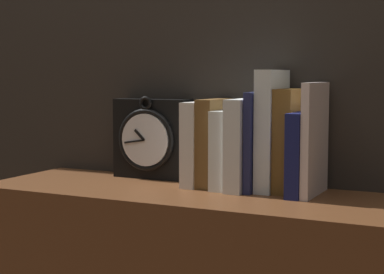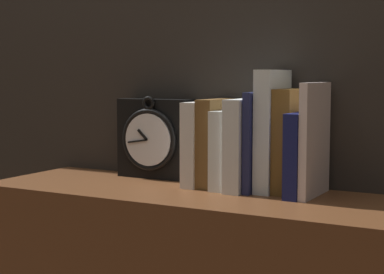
# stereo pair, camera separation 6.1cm
# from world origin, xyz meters

# --- Properties ---
(clock) EXTENTS (0.19, 0.07, 0.20)m
(clock) POSITION_xyz_m (-0.16, 0.11, 0.88)
(clock) COLOR black
(clock) RESTS_ON bookshelf
(book_slot0_white) EXTENTS (0.03, 0.14, 0.19)m
(book_slot0_white) POSITION_xyz_m (-0.02, 0.08, 0.88)
(book_slot0_white) COLOR silver
(book_slot0_white) RESTS_ON bookshelf
(book_slot1_brown) EXTENTS (0.04, 0.13, 0.19)m
(book_slot1_brown) POSITION_xyz_m (0.01, 0.08, 0.88)
(book_slot1_brown) COLOR brown
(book_slot1_brown) RESTS_ON bookshelf
(book_slot2_white) EXTENTS (0.03, 0.14, 0.17)m
(book_slot2_white) POSITION_xyz_m (0.05, 0.08, 0.87)
(book_slot2_white) COLOR silver
(book_slot2_white) RESTS_ON bookshelf
(book_slot3_white) EXTENTS (0.04, 0.15, 0.20)m
(book_slot3_white) POSITION_xyz_m (0.09, 0.07, 0.89)
(book_slot3_white) COLOR silver
(book_slot3_white) RESTS_ON bookshelf
(book_slot4_navy) EXTENTS (0.02, 0.14, 0.21)m
(book_slot4_navy) POSITION_xyz_m (0.12, 0.08, 0.89)
(book_slot4_navy) COLOR navy
(book_slot4_navy) RESTS_ON bookshelf
(book_slot5_white) EXTENTS (0.04, 0.13, 0.26)m
(book_slot5_white) POSITION_xyz_m (0.15, 0.08, 0.92)
(book_slot5_white) COLOR white
(book_slot5_white) RESTS_ON bookshelf
(book_slot6_brown) EXTENTS (0.04, 0.12, 0.22)m
(book_slot6_brown) POSITION_xyz_m (0.19, 0.09, 0.90)
(book_slot6_brown) COLOR brown
(book_slot6_brown) RESTS_ON bookshelf
(book_slot7_navy) EXTENTS (0.03, 0.16, 0.17)m
(book_slot7_navy) POSITION_xyz_m (0.22, 0.07, 0.87)
(book_slot7_navy) COLOR navy
(book_slot7_navy) RESTS_ON bookshelf
(book_slot8_white) EXTENTS (0.02, 0.15, 0.23)m
(book_slot8_white) POSITION_xyz_m (0.25, 0.07, 0.90)
(book_slot8_white) COLOR silver
(book_slot8_white) RESTS_ON bookshelf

